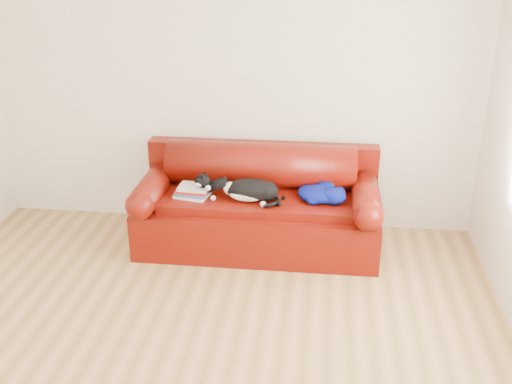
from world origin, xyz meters
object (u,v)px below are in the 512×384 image
sofa_base (258,221)px  book_stack (193,191)px  blanket (321,193)px  cat (251,190)px

sofa_base → book_stack: 0.64m
book_stack → blanket: size_ratio=0.72×
book_stack → sofa_base: bearing=10.9°
cat → blanket: cat is taller
book_stack → blanket: bearing=3.3°
sofa_base → book_stack: book_stack is taller
sofa_base → cat: size_ratio=3.30×
cat → blanket: (0.59, 0.09, -0.03)m
sofa_base → blanket: blanket is taller
book_stack → cat: size_ratio=0.50×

